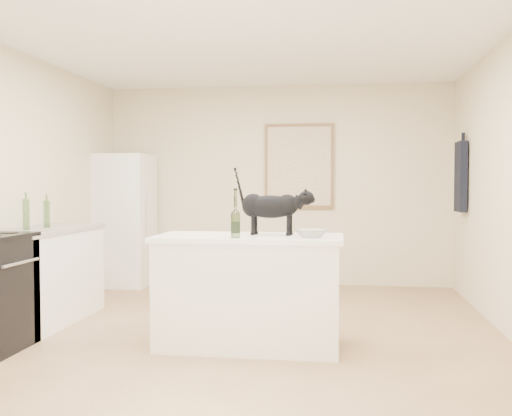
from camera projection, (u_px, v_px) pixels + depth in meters
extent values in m
plane|color=tan|center=(241.00, 339.00, 4.82)|extent=(5.50, 5.50, 0.00)
plane|color=white|center=(241.00, 29.00, 4.72)|extent=(5.50, 5.50, 0.00)
plane|color=beige|center=(276.00, 185.00, 7.49)|extent=(4.50, 0.00, 4.50)
plane|color=beige|center=(111.00, 187.00, 2.05)|extent=(4.50, 0.00, 4.50)
cube|color=white|center=(249.00, 293.00, 4.59)|extent=(1.44, 0.67, 0.86)
cube|color=white|center=(249.00, 238.00, 4.57)|extent=(1.50, 0.70, 0.04)
cube|color=white|center=(44.00, 277.00, 5.38)|extent=(0.60, 1.40, 0.86)
cube|color=gray|center=(43.00, 230.00, 5.36)|extent=(0.62, 1.44, 0.04)
cube|color=white|center=(124.00, 220.00, 7.39)|extent=(0.68, 0.68, 1.70)
cube|color=brown|center=(299.00, 166.00, 7.41)|extent=(0.90, 0.03, 1.10)
cube|color=beige|center=(299.00, 166.00, 7.39)|extent=(0.82, 0.00, 1.02)
cube|color=black|center=(461.00, 177.00, 6.48)|extent=(0.08, 0.34, 0.80)
cylinder|color=#325421|center=(235.00, 216.00, 4.38)|extent=(0.08, 0.08, 0.33)
imported|color=silver|center=(311.00, 234.00, 4.39)|extent=(0.27, 0.27, 0.06)
cube|color=silver|center=(150.00, 185.00, 7.34)|extent=(0.03, 0.12, 0.15)
cylinder|color=#25501B|center=(26.00, 214.00, 5.17)|extent=(0.06, 0.06, 0.28)
cylinder|color=#21551C|center=(47.00, 214.00, 5.41)|extent=(0.06, 0.06, 0.26)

